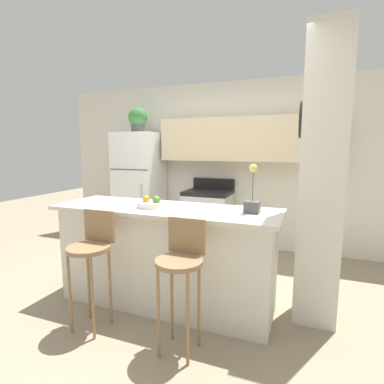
# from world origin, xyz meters

# --- Properties ---
(ground_plane) EXTENTS (14.00, 14.00, 0.00)m
(ground_plane) POSITION_xyz_m (0.00, 0.00, 0.00)
(ground_plane) COLOR gray
(wall_back) EXTENTS (5.60, 0.38, 2.55)m
(wall_back) POSITION_xyz_m (0.13, 2.02, 1.43)
(wall_back) COLOR silver
(wall_back) RESTS_ON ground_plane
(pillar_right) EXTENTS (0.38, 0.32, 2.55)m
(pillar_right) POSITION_xyz_m (1.37, 0.25, 1.28)
(pillar_right) COLOR silver
(pillar_right) RESTS_ON ground_plane
(counter_bar) EXTENTS (2.20, 0.71, 0.99)m
(counter_bar) POSITION_xyz_m (0.00, 0.00, 0.50)
(counter_bar) COLOR silver
(counter_bar) RESTS_ON ground_plane
(refrigerator) EXTENTS (0.70, 0.65, 1.80)m
(refrigerator) POSITION_xyz_m (-1.32, 1.72, 0.90)
(refrigerator) COLOR white
(refrigerator) RESTS_ON ground_plane
(stove_range) EXTENTS (0.68, 0.60, 1.07)m
(stove_range) POSITION_xyz_m (-0.14, 1.75, 0.46)
(stove_range) COLOR silver
(stove_range) RESTS_ON ground_plane
(bar_stool_left) EXTENTS (0.36, 0.36, 1.02)m
(bar_stool_left) POSITION_xyz_m (-0.41, -0.57, 0.69)
(bar_stool_left) COLOR olive
(bar_stool_left) RESTS_ON ground_plane
(bar_stool_right) EXTENTS (0.36, 0.36, 1.02)m
(bar_stool_right) POSITION_xyz_m (0.41, -0.57, 0.69)
(bar_stool_right) COLOR olive
(bar_stool_right) RESTS_ON ground_plane
(potted_plant_on_fridge) EXTENTS (0.30, 0.30, 0.39)m
(potted_plant_on_fridge) POSITION_xyz_m (-1.32, 1.72, 2.00)
(potted_plant_on_fridge) COLOR #4C4C51
(potted_plant_on_fridge) RESTS_ON refrigerator
(orchid_vase) EXTENTS (0.13, 0.13, 0.43)m
(orchid_vase) POSITION_xyz_m (0.82, 0.07, 1.09)
(orchid_vase) COLOR #4C4C51
(orchid_vase) RESTS_ON counter_bar
(fruit_bowl) EXTENTS (0.27, 0.27, 0.11)m
(fruit_bowl) POSITION_xyz_m (-0.13, -0.04, 1.02)
(fruit_bowl) COLOR silver
(fruit_bowl) RESTS_ON counter_bar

